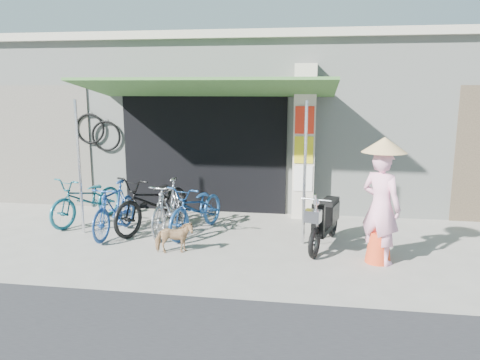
% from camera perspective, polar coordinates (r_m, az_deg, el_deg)
% --- Properties ---
extents(ground, '(80.00, 80.00, 0.00)m').
position_cam_1_polar(ground, '(7.30, 0.36, -9.30)').
color(ground, gray).
rests_on(ground, ground).
extents(bicycle_shop, '(12.30, 5.30, 3.66)m').
position_cam_1_polar(bicycle_shop, '(11.92, 3.98, 7.73)').
color(bicycle_shop, '#A8AEA5').
rests_on(bicycle_shop, ground).
extents(shop_pillar, '(0.42, 0.44, 3.00)m').
position_cam_1_polar(shop_pillar, '(9.27, 7.83, 4.56)').
color(shop_pillar, beige).
rests_on(shop_pillar, ground).
extents(awning, '(4.60, 1.88, 2.72)m').
position_cam_1_polar(awning, '(8.60, -4.07, 10.90)').
color(awning, '#35602B').
rests_on(awning, ground).
extents(neighbour_left, '(2.60, 0.06, 2.60)m').
position_cam_1_polar(neighbour_left, '(11.18, -23.79, 3.82)').
color(neighbour_left, '#6B665B').
rests_on(neighbour_left, ground).
extents(bike_teal, '(1.17, 1.85, 0.92)m').
position_cam_1_polar(bike_teal, '(9.42, -18.11, -2.22)').
color(bike_teal, '#175A6A').
rests_on(bike_teal, ground).
extents(bike_blue, '(0.54, 1.58, 0.93)m').
position_cam_1_polar(bike_blue, '(8.49, -15.05, -3.43)').
color(bike_blue, '#1E458D').
rests_on(bike_blue, ground).
extents(bike_black, '(1.36, 2.06, 1.03)m').
position_cam_1_polar(bike_black, '(8.67, -10.49, -2.62)').
color(bike_black, black).
rests_on(bike_black, ground).
extents(bike_silver, '(0.55, 1.61, 0.95)m').
position_cam_1_polar(bike_silver, '(8.44, -8.67, -3.20)').
color(bike_silver, '#B3B2B8').
rests_on(bike_silver, ground).
extents(bike_navy, '(1.07, 1.83, 0.91)m').
position_cam_1_polar(bike_navy, '(8.33, -5.26, -3.45)').
color(bike_navy, navy).
rests_on(bike_navy, ground).
extents(street_dog, '(0.65, 0.44, 0.50)m').
position_cam_1_polar(street_dog, '(7.43, -8.05, -6.98)').
color(street_dog, tan).
rests_on(street_dog, ground).
extents(moped, '(0.64, 1.60, 0.93)m').
position_cam_1_polar(moped, '(7.76, 10.34, -4.94)').
color(moped, black).
rests_on(moped, ground).
extents(nun, '(0.73, 0.71, 1.87)m').
position_cam_1_polar(nun, '(7.11, 16.82, -2.62)').
color(nun, '#F6A6C3').
rests_on(nun, ground).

